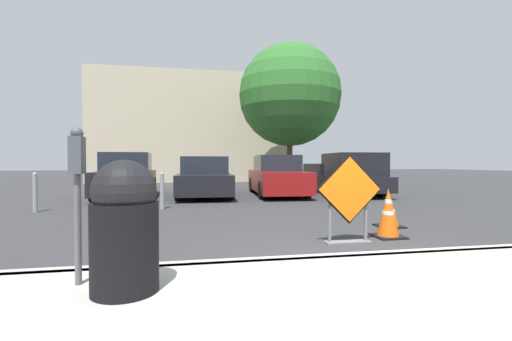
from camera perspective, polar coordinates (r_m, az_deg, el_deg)
The scene contains 17 objects.
ground_plane at distance 14.06m, azimuth -2.33°, elevation -3.85°, with size 96.00×96.00×0.00m, color #333335.
sidewalk_strip at distance 3.30m, azimuth 29.25°, elevation -19.94°, with size 23.36×3.00×0.14m.
curb_lip at distance 4.50m, azimuth 16.55°, elevation -14.06°, with size 23.36×0.20×0.14m.
road_closed_sign at distance 5.54m, azimuth 15.25°, elevation -4.23°, with size 1.07×0.20×1.38m.
traffic_cone_nearest at distance 6.22m, azimuth 21.16°, elevation -6.68°, with size 0.48×0.48×0.83m.
traffic_cone_second at distance 7.24m, azimuth 21.36°, elevation -6.32°, with size 0.47×0.47×0.64m.
parked_car_nearest at distance 13.23m, azimuth -20.75°, elevation -1.04°, with size 2.05×4.12×1.62m.
parked_car_second at distance 12.92m, azimuth -8.55°, elevation -1.28°, with size 2.06×4.48×1.49m.
parked_car_third at distance 13.36m, azimuth 3.49°, elevation -1.07°, with size 2.00×4.74×1.55m.
pickup_truck at distance 14.19m, azimuth 14.50°, elevation -0.87°, with size 2.27×5.62×1.62m.
trash_bin at distance 3.19m, azimuth -21.03°, elevation -8.55°, with size 0.57×0.57×1.14m.
bollard_nearest at distance 9.63m, azimuth -15.39°, elevation -3.10°, with size 0.12×0.12×1.00m.
bollard_second at distance 9.89m, azimuth -24.48°, elevation -3.05°, with size 0.12×0.12×1.01m.
bollard_third at distance 10.38m, azimuth -32.91°, elevation -2.90°, with size 0.12×0.12×1.02m.
parking_meter at distance 3.51m, azimuth -27.63°, elevation -1.12°, with size 0.11×0.15×1.44m.
building_facade_backdrop at distance 24.91m, azimuth -10.61°, elevation 6.72°, with size 13.02×5.00×7.25m.
street_tree_behind_lot at distance 19.26m, azimuth 5.64°, elevation 12.34°, with size 5.56×5.56×7.74m.
Camera 1 is at (-1.98, -3.86, 1.26)m, focal length 24.00 mm.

